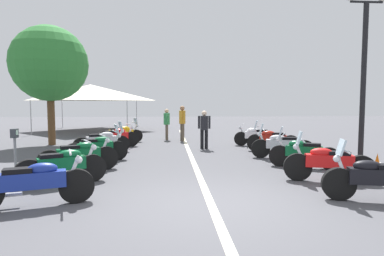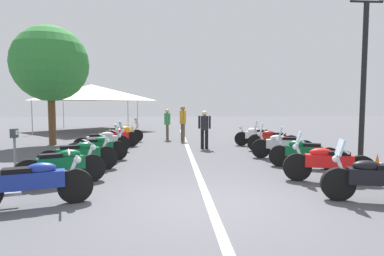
% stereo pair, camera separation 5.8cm
% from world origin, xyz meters
% --- Properties ---
extents(ground_plane, '(80.00, 80.00, 0.00)m').
position_xyz_m(ground_plane, '(0.00, 0.00, 0.00)').
color(ground_plane, '#4C4C51').
extents(lane_centre_stripe, '(22.73, 0.16, 0.01)m').
position_xyz_m(lane_centre_stripe, '(5.66, 0.00, 0.00)').
color(lane_centre_stripe, beige).
rests_on(lane_centre_stripe, ground_plane).
extents(motorcycle_left_row_0, '(0.92, 2.12, 1.01)m').
position_xyz_m(motorcycle_left_row_0, '(0.09, 3.27, 0.46)').
color(motorcycle_left_row_0, black).
rests_on(motorcycle_left_row_0, ground_plane).
extents(motorcycle_left_row_1, '(1.07, 1.89, 1.01)m').
position_xyz_m(motorcycle_left_row_1, '(1.70, 3.26, 0.47)').
color(motorcycle_left_row_1, black).
rests_on(motorcycle_left_row_1, ground_plane).
extents(motorcycle_left_row_2, '(1.09, 2.04, 1.02)m').
position_xyz_m(motorcycle_left_row_2, '(3.15, 3.27, 0.47)').
color(motorcycle_left_row_2, black).
rests_on(motorcycle_left_row_2, ground_plane).
extents(motorcycle_left_row_3, '(0.89, 1.94, 1.21)m').
position_xyz_m(motorcycle_left_row_3, '(4.77, 3.13, 0.47)').
color(motorcycle_left_row_3, black).
rests_on(motorcycle_left_row_3, ground_plane).
extents(motorcycle_left_row_4, '(0.99, 2.03, 1.21)m').
position_xyz_m(motorcycle_left_row_4, '(6.51, 3.31, 0.47)').
color(motorcycle_left_row_4, black).
rests_on(motorcycle_left_row_4, ground_plane).
extents(motorcycle_left_row_5, '(1.05, 1.90, 1.01)m').
position_xyz_m(motorcycle_left_row_5, '(8.08, 3.06, 0.46)').
color(motorcycle_left_row_5, black).
rests_on(motorcycle_left_row_5, ground_plane).
extents(motorcycle_left_row_6, '(1.06, 2.02, 1.20)m').
position_xyz_m(motorcycle_left_row_6, '(9.74, 3.07, 0.46)').
color(motorcycle_left_row_6, black).
rests_on(motorcycle_left_row_6, ground_plane).
extents(motorcycle_right_row_0, '(0.85, 1.99, 1.21)m').
position_xyz_m(motorcycle_right_row_0, '(-0.05, -3.17, 0.47)').
color(motorcycle_right_row_0, black).
rests_on(motorcycle_right_row_0, ground_plane).
extents(motorcycle_right_row_1, '(0.88, 2.08, 1.23)m').
position_xyz_m(motorcycle_right_row_1, '(1.56, -3.04, 0.48)').
color(motorcycle_right_row_1, black).
rests_on(motorcycle_right_row_1, ground_plane).
extents(motorcycle_right_row_2, '(1.01, 1.90, 1.21)m').
position_xyz_m(motorcycle_right_row_2, '(3.29, -3.16, 0.47)').
color(motorcycle_right_row_2, black).
rests_on(motorcycle_right_row_2, ground_plane).
extents(motorcycle_right_row_3, '(0.86, 2.10, 1.22)m').
position_xyz_m(motorcycle_right_row_3, '(4.91, -3.09, 0.47)').
color(motorcycle_right_row_3, black).
rests_on(motorcycle_right_row_3, ground_plane).
extents(motorcycle_right_row_4, '(0.95, 1.94, 1.23)m').
position_xyz_m(motorcycle_right_row_4, '(6.44, -3.26, 0.48)').
color(motorcycle_right_row_4, black).
rests_on(motorcycle_right_row_4, ground_plane).
extents(motorcycle_right_row_5, '(0.83, 1.98, 0.99)m').
position_xyz_m(motorcycle_right_row_5, '(8.19, -3.10, 0.45)').
color(motorcycle_right_row_5, black).
rests_on(motorcycle_right_row_5, ground_plane).
extents(street_lamp_twin_globe, '(0.32, 1.22, 4.96)m').
position_xyz_m(street_lamp_twin_globe, '(2.64, -4.53, 3.38)').
color(street_lamp_twin_globe, black).
rests_on(street_lamp_twin_globe, ground_plane).
extents(parking_meter, '(0.19, 0.14, 1.29)m').
position_xyz_m(parking_meter, '(2.18, 4.53, 0.90)').
color(parking_meter, slate).
rests_on(parking_meter, ground_plane).
extents(traffic_cone_0, '(0.36, 0.36, 0.61)m').
position_xyz_m(traffic_cone_0, '(2.01, -4.60, 0.29)').
color(traffic_cone_0, orange).
rests_on(traffic_cone_0, ground_plane).
extents(bystander_0, '(0.50, 0.32, 1.78)m').
position_xyz_m(bystander_0, '(10.32, 0.12, 1.05)').
color(bystander_0, brown).
rests_on(bystander_0, ground_plane).
extents(bystander_1, '(0.53, 0.32, 1.61)m').
position_xyz_m(bystander_1, '(10.93, 0.91, 0.94)').
color(bystander_1, brown).
rests_on(bystander_1, ground_plane).
extents(bystander_2, '(0.32, 0.52, 1.60)m').
position_xyz_m(bystander_2, '(7.45, -0.68, 0.93)').
color(bystander_2, black).
rests_on(bystander_2, ground_plane).
extents(roadside_tree_0, '(3.39, 3.39, 5.39)m').
position_xyz_m(roadside_tree_0, '(9.25, 6.16, 3.68)').
color(roadside_tree_0, brown).
rests_on(roadside_tree_0, ground_plane).
extents(event_tent, '(6.37, 6.37, 3.20)m').
position_xyz_m(event_tent, '(16.99, 6.21, 2.65)').
color(event_tent, beige).
rests_on(event_tent, ground_plane).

